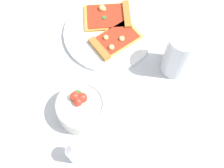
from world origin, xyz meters
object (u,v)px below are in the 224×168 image
salad_bowl (81,108)px  pepper_shaker (74,153)px  plate (108,33)px  pizza_slice_far (111,16)px  pizza_slice_near (113,41)px  soda_glass (179,55)px

salad_bowl → pepper_shaker: 0.11m
plate → salad_bowl: (-0.06, 0.25, 0.02)m
pizza_slice_far → pepper_shaker: pepper_shaker is taller
pizza_slice_far → pizza_slice_near: bearing=123.5°
salad_bowl → soda_glass: soda_glass is taller
plate → pizza_slice_far: 0.05m
plate → pizza_slice_near: pizza_slice_near is taller
plate → pizza_slice_near: bearing=139.7°
plate → soda_glass: size_ratio=1.89×
pizza_slice_far → salad_bowl: salad_bowl is taller
pizza_slice_near → soda_glass: 0.19m
salad_bowl → soda_glass: 0.28m
pizza_slice_far → plate: bearing=111.2°
plate → soda_glass: 0.22m
salad_bowl → plate: bearing=-76.0°
salad_bowl → pepper_shaker: (-0.05, 0.10, 0.01)m
pepper_shaker → pizza_slice_far: bearing=-72.4°
salad_bowl → pizza_slice_near: bearing=-81.9°
pizza_slice_near → pizza_slice_far: bearing=-56.5°
salad_bowl → pizza_slice_far: bearing=-74.8°
pizza_slice_near → soda_glass: (-0.18, -0.02, 0.04)m
pizza_slice_near → pepper_shaker: 0.33m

